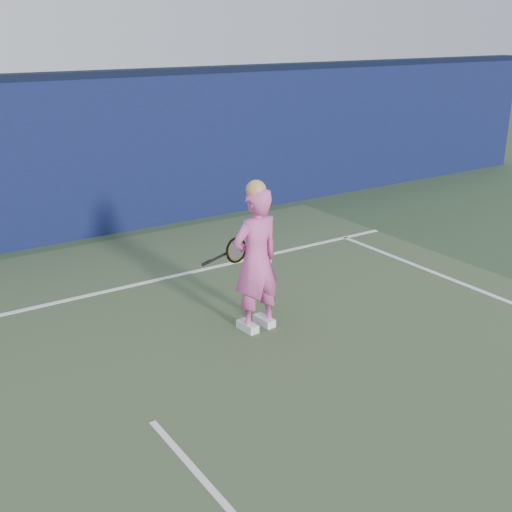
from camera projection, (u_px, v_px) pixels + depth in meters
ground at (209, 488)px, 4.79m from camera, size 80.00×80.00×0.00m
player at (256, 260)px, 7.04m from camera, size 0.63×0.44×1.73m
racket at (234, 251)px, 7.35m from camera, size 0.57×0.13×0.31m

